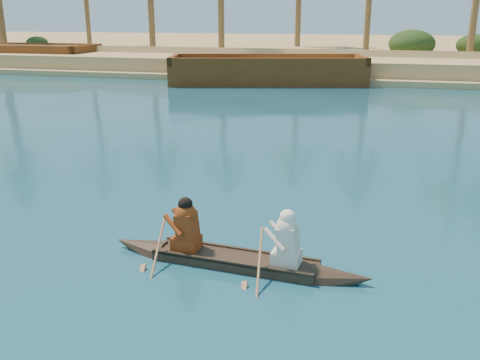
# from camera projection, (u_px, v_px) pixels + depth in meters

# --- Properties ---
(ground) EXTENTS (160.00, 160.00, 0.00)m
(ground) POSITION_uv_depth(u_px,v_px,m) (438.00, 221.00, 11.10)
(ground) COLOR #0B344A
(ground) RESTS_ON ground
(sandy_embankment) EXTENTS (150.00, 51.00, 1.50)m
(sandy_embankment) POSITION_uv_depth(u_px,v_px,m) (401.00, 52.00, 54.19)
(sandy_embankment) COLOR tan
(sandy_embankment) RESTS_ON ground
(shrub_cluster) EXTENTS (100.00, 6.00, 2.40)m
(shrub_cluster) POSITION_uv_depth(u_px,v_px,m) (405.00, 56.00, 39.80)
(shrub_cluster) COLOR #163212
(shrub_cluster) RESTS_ON ground
(canoe) EXTENTS (4.69, 0.98, 1.28)m
(canoe) POSITION_uv_depth(u_px,v_px,m) (235.00, 252.00, 9.08)
(canoe) COLOR #31271B
(canoe) RESTS_ON ground
(barge_left) EXTENTS (13.27, 4.44, 2.21)m
(barge_left) POSITION_uv_depth(u_px,v_px,m) (16.00, 58.00, 43.34)
(barge_left) COLOR brown
(barge_left) RESTS_ON ground
(barge_mid) EXTENTS (12.57, 6.85, 1.99)m
(barge_mid) POSITION_uv_depth(u_px,v_px,m) (267.00, 72.00, 33.28)
(barge_mid) COLOR brown
(barge_mid) RESTS_ON ground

